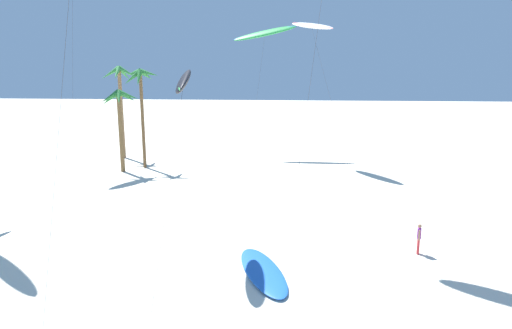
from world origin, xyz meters
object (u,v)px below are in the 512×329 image
object	(u,v)px
flying_kite_1	(311,26)
person_near_right	(419,238)
flying_kite_2	(184,81)
palm_tree_1	(119,106)
grounded_kite_0	(263,271)
flying_kite_4	(265,33)
palm_tree_2	(141,87)
palm_tree_0	(119,86)

from	to	relation	value
flying_kite_1	person_near_right	xyz separation A→B (m)	(5.59, -24.53, -13.45)
flying_kite_2	palm_tree_1	bearing A→B (deg)	120.88
grounded_kite_0	person_near_right	bearing A→B (deg)	21.44
palm_tree_1	flying_kite_4	size ratio (longest dim) A/B	0.53
person_near_right	palm_tree_1	bearing A→B (deg)	142.57
flying_kite_4	person_near_right	distance (m)	35.12
palm_tree_1	palm_tree_2	size ratio (longest dim) A/B	0.80
palm_tree_2	grounded_kite_0	xyz separation A→B (m)	(14.24, -23.87, -8.12)
palm_tree_2	flying_kite_1	distance (m)	18.51
palm_tree_1	grounded_kite_0	bearing A→B (deg)	-54.07
palm_tree_0	flying_kite_2	world-z (taller)	palm_tree_0
flying_kite_2	flying_kite_4	size ratio (longest dim) A/B	0.67
grounded_kite_0	flying_kite_2	bearing A→B (deg)	147.24
flying_kite_4	person_near_right	bearing A→B (deg)	-70.54
palm_tree_1	flying_kite_2	world-z (taller)	flying_kite_2
person_near_right	palm_tree_2	bearing A→B (deg)	137.66
flying_kite_2	flying_kite_4	xyz separation A→B (m)	(1.98, 31.08, 4.75)
person_near_right	flying_kite_2	bearing A→B (deg)	-178.18
flying_kite_4	grounded_kite_0	world-z (taller)	flying_kite_4
palm_tree_2	flying_kite_2	distance (m)	23.19
palm_tree_1	flying_kite_1	world-z (taller)	flying_kite_1
flying_kite_1	flying_kite_2	bearing A→B (deg)	-106.17
flying_kite_4	grounded_kite_0	size ratio (longest dim) A/B	2.50
palm_tree_2	person_near_right	xyz separation A→B (m)	(22.60, -20.59, -7.31)
palm_tree_0	flying_kite_1	world-z (taller)	flying_kite_1
palm_tree_1	flying_kite_4	distance (m)	19.60
flying_kite_2	palm_tree_0	bearing A→B (deg)	118.31
palm_tree_2	flying_kite_2	xyz separation A→B (m)	(9.78, -21.00, 1.16)
palm_tree_2	grounded_kite_0	world-z (taller)	palm_tree_2
palm_tree_2	grounded_kite_0	distance (m)	28.96
palm_tree_0	person_near_right	distance (m)	37.72
palm_tree_1	grounded_kite_0	world-z (taller)	palm_tree_1
person_near_right	flying_kite_4	bearing A→B (deg)	109.46
palm_tree_1	palm_tree_2	distance (m)	3.15
flying_kite_1	flying_kite_4	size ratio (longest dim) A/B	0.99
flying_kite_1	flying_kite_4	xyz separation A→B (m)	(-5.25, 6.15, -0.24)
flying_kite_1	flying_kite_2	distance (m)	26.44
palm_tree_0	palm_tree_1	world-z (taller)	palm_tree_0
palm_tree_0	palm_tree_2	size ratio (longest dim) A/B	1.03
grounded_kite_0	person_near_right	world-z (taller)	person_near_right
palm_tree_0	person_near_right	size ratio (longest dim) A/B	6.06
palm_tree_0	palm_tree_1	size ratio (longest dim) A/B	1.28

